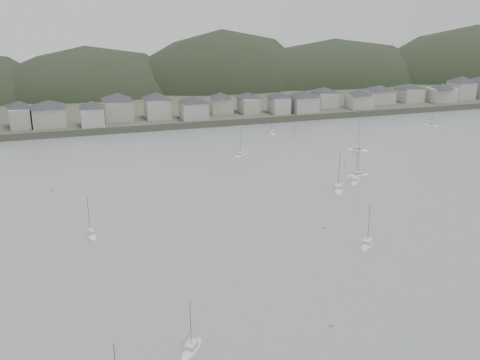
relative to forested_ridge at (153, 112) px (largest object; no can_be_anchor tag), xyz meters
name	(u,v)px	position (x,y,z in m)	size (l,w,h in m)	color
ground	(370,341)	(-4.83, -269.40, 11.28)	(900.00, 900.00, 0.00)	slate
far_shore_land	(138,86)	(-4.83, 25.60, 12.78)	(900.00, 250.00, 3.00)	#383D2D
forested_ridge	(153,112)	(0.00, 0.00, 0.00)	(851.55, 103.94, 102.57)	black
waterfront_town	(272,100)	(45.75, -86.06, 19.95)	(451.48, 28.46, 12.92)	gray
moored_fleet	(236,220)	(-10.84, -209.73, 11.46)	(247.13, 172.27, 13.32)	silver
mooring_buoys	(246,223)	(-9.04, -212.75, 11.43)	(150.23, 145.85, 0.70)	#B07F3A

